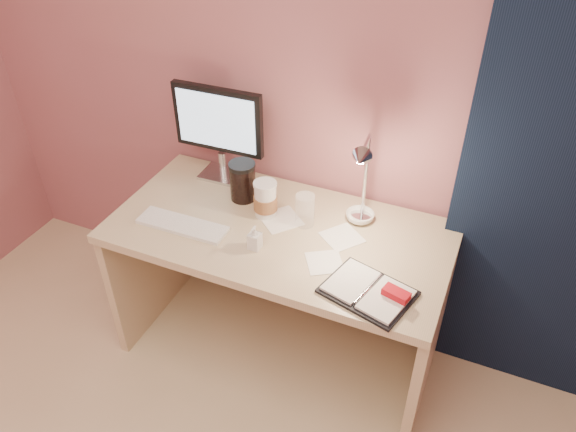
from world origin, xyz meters
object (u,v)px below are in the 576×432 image
at_px(coffee_cup, 265,200).
at_px(lotion_bottle, 255,238).
at_px(clear_cup, 305,210).
at_px(dark_jar, 243,183).
at_px(planner, 370,291).
at_px(desk, 287,259).
at_px(monitor, 219,125).
at_px(desk_lamp, 356,176).
at_px(keyboard, 182,225).
at_px(bowl, 360,217).

distance_m(coffee_cup, lotion_bottle, 0.22).
height_order(clear_cup, lotion_bottle, clear_cup).
relative_size(lotion_bottle, dark_jar, 0.65).
bearing_deg(clear_cup, planner, -38.00).
height_order(desk, coffee_cup, coffee_cup).
height_order(lotion_bottle, dark_jar, dark_jar).
relative_size(desk, lotion_bottle, 13.48).
bearing_deg(monitor, planner, -30.42).
bearing_deg(coffee_cup, monitor, 148.06).
distance_m(lotion_bottle, desk_lamp, 0.46).
height_order(coffee_cup, clear_cup, coffee_cup).
distance_m(keyboard, desk_lamp, 0.74).
bearing_deg(planner, desk_lamp, 133.70).
bearing_deg(desk_lamp, keyboard, -164.36).
relative_size(monitor, lotion_bottle, 4.29).
bearing_deg(coffee_cup, keyboard, -143.07).
relative_size(clear_cup, desk_lamp, 0.33).
relative_size(monitor, planner, 1.26).
xyz_separation_m(coffee_cup, dark_jar, (-0.14, 0.07, 0.00)).
height_order(planner, clear_cup, clear_cup).
bearing_deg(dark_jar, coffee_cup, -27.02).
bearing_deg(desk_lamp, coffee_cup, -178.82).
bearing_deg(desk, planner, -32.37).
height_order(coffee_cup, lotion_bottle, coffee_cup).
distance_m(monitor, bowl, 0.74).
height_order(planner, bowl, planner).
height_order(bowl, desk_lamp, desk_lamp).
bearing_deg(keyboard, desk_lamp, 21.00).
height_order(coffee_cup, desk_lamp, desk_lamp).
bearing_deg(clear_cup, coffee_cup, -177.17).
height_order(monitor, bowl, monitor).
xyz_separation_m(planner, desk_lamp, (-0.18, 0.33, 0.25)).
xyz_separation_m(monitor, clear_cup, (0.49, -0.18, -0.20)).
height_order(keyboard, clear_cup, clear_cup).
bearing_deg(clear_cup, lotion_bottle, -118.39).
bearing_deg(dark_jar, monitor, 144.22).
distance_m(desk, dark_jar, 0.39).
bearing_deg(monitor, clear_cup, -22.29).
relative_size(keyboard, lotion_bottle, 3.71).
bearing_deg(bowl, planner, -67.51).
relative_size(planner, dark_jar, 2.23).
distance_m(monitor, planner, 1.01).
distance_m(monitor, desk_lamp, 0.69).
bearing_deg(planner, bowl, 127.65).
relative_size(clear_cup, lotion_bottle, 1.34).
xyz_separation_m(keyboard, dark_jar, (0.14, 0.28, 0.07)).
height_order(keyboard, lotion_bottle, lotion_bottle).
relative_size(keyboard, dark_jar, 2.43).
bearing_deg(clear_cup, bowl, 28.75).
xyz_separation_m(clear_cup, bowl, (0.20, 0.11, -0.05)).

